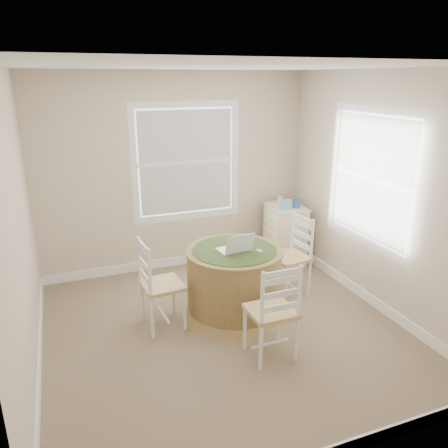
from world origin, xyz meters
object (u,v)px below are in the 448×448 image
chair_near (271,311)px  laptop (235,248)px  round_table (234,278)px  chair_right (289,257)px  corner_chest (285,234)px  chair_left (162,285)px

chair_near → laptop: (-0.02, 0.84, 0.31)m
round_table → laptop: (-0.00, -0.03, 0.37)m
chair_right → corner_chest: 0.98m
round_table → laptop: laptop is taller
chair_left → chair_near: same height
chair_near → corner_chest: chair_near is taller
round_table → corner_chest: (1.21, 1.07, 0.00)m
chair_near → chair_right: 1.31m
chair_near → corner_chest: size_ratio=1.15×
chair_left → chair_near: size_ratio=1.00×
laptop → corner_chest: bearing=-144.6°
laptop → round_table: bearing=-105.1°
round_table → corner_chest: corner_chest is taller
chair_left → chair_right: bearing=-88.3°
chair_left → laptop: 0.86m
round_table → chair_near: chair_near is taller
chair_left → chair_near: bearing=-141.9°
round_table → chair_right: (0.78, 0.18, 0.07)m
round_table → chair_right: size_ratio=1.29×
chair_near → round_table: bearing=-90.0°
laptop → chair_left: bearing=-9.2°
laptop → corner_chest: laptop is taller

